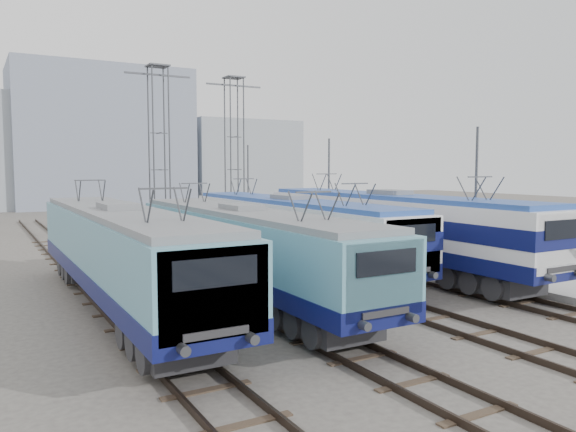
{
  "coord_description": "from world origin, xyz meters",
  "views": [
    {
      "loc": [
        -11.32,
        -15.91,
        5.19
      ],
      "look_at": [
        1.64,
        7.0,
        2.89
      ],
      "focal_mm": 35.0,
      "sensor_mm": 36.0,
      "label": 1
    }
  ],
  "objects_px": {
    "locomotive_far_left": "(121,250)",
    "catenary_tower_east": "(234,148)",
    "safety_cone": "(510,275)",
    "locomotive_far_right": "(391,223)",
    "mast_rear": "(248,188)",
    "locomotive_center_right": "(292,227)",
    "mast_front": "(475,204)",
    "mast_mid": "(329,194)",
    "locomotive_center_left": "(244,246)",
    "catenary_tower_west": "(159,146)"
  },
  "relations": [
    {
      "from": "catenary_tower_west",
      "to": "mast_front",
      "type": "height_order",
      "value": "catenary_tower_west"
    },
    {
      "from": "catenary_tower_east",
      "to": "safety_cone",
      "type": "height_order",
      "value": "catenary_tower_east"
    },
    {
      "from": "locomotive_far_left",
      "to": "mast_front",
      "type": "bearing_deg",
      "value": -8.21
    },
    {
      "from": "locomotive_far_left",
      "to": "catenary_tower_east",
      "type": "bearing_deg",
      "value": 56.19
    },
    {
      "from": "locomotive_center_left",
      "to": "catenary_tower_west",
      "type": "distance_m",
      "value": 19.12
    },
    {
      "from": "locomotive_center_right",
      "to": "mast_mid",
      "type": "xyz_separation_m",
      "value": [
        6.35,
        6.29,
        1.23
      ]
    },
    {
      "from": "locomotive_center_right",
      "to": "catenary_tower_east",
      "type": "height_order",
      "value": "catenary_tower_east"
    },
    {
      "from": "locomotive_center_right",
      "to": "locomotive_far_left",
      "type": "bearing_deg",
      "value": -158.75
    },
    {
      "from": "mast_mid",
      "to": "safety_cone",
      "type": "bearing_deg",
      "value": -90.41
    },
    {
      "from": "locomotive_far_left",
      "to": "mast_rear",
      "type": "relative_size",
      "value": 2.59
    },
    {
      "from": "locomotive_far_right",
      "to": "mast_front",
      "type": "xyz_separation_m",
      "value": [
        1.85,
        -3.61,
        1.1
      ]
    },
    {
      "from": "locomotive_center_left",
      "to": "locomotive_far_right",
      "type": "distance_m",
      "value": 9.24
    },
    {
      "from": "locomotive_far_right",
      "to": "catenary_tower_west",
      "type": "distance_m",
      "value": 18.22
    },
    {
      "from": "locomotive_center_right",
      "to": "catenary_tower_east",
      "type": "bearing_deg",
      "value": 75.37
    },
    {
      "from": "locomotive_center_right",
      "to": "mast_rear",
      "type": "height_order",
      "value": "mast_rear"
    },
    {
      "from": "locomotive_center_left",
      "to": "mast_mid",
      "type": "distance_m",
      "value": 15.12
    },
    {
      "from": "locomotive_far_left",
      "to": "safety_cone",
      "type": "relative_size",
      "value": 30.26
    },
    {
      "from": "mast_front",
      "to": "mast_mid",
      "type": "relative_size",
      "value": 1.0
    },
    {
      "from": "catenary_tower_east",
      "to": "mast_rear",
      "type": "height_order",
      "value": "catenary_tower_east"
    },
    {
      "from": "locomotive_center_right",
      "to": "catenary_tower_west",
      "type": "relative_size",
      "value": 1.48
    },
    {
      "from": "locomotive_far_right",
      "to": "safety_cone",
      "type": "relative_size",
      "value": 31.52
    },
    {
      "from": "locomotive_far_left",
      "to": "catenary_tower_east",
      "type": "relative_size",
      "value": 1.51
    },
    {
      "from": "mast_mid",
      "to": "mast_front",
      "type": "bearing_deg",
      "value": -90.0
    },
    {
      "from": "mast_front",
      "to": "mast_mid",
      "type": "height_order",
      "value": "same"
    },
    {
      "from": "safety_cone",
      "to": "mast_front",
      "type": "bearing_deg",
      "value": 87.25
    },
    {
      "from": "catenary_tower_east",
      "to": "mast_rear",
      "type": "distance_m",
      "value": 4.28
    },
    {
      "from": "locomotive_far_left",
      "to": "safety_cone",
      "type": "bearing_deg",
      "value": -15.73
    },
    {
      "from": "catenary_tower_west",
      "to": "locomotive_far_left",
      "type": "bearing_deg",
      "value": -110.78
    },
    {
      "from": "catenary_tower_west",
      "to": "safety_cone",
      "type": "bearing_deg",
      "value": -68.94
    },
    {
      "from": "mast_rear",
      "to": "safety_cone",
      "type": "xyz_separation_m",
      "value": [
        -0.1,
        -26.08,
        -2.9
      ]
    },
    {
      "from": "locomotive_center_right",
      "to": "safety_cone",
      "type": "bearing_deg",
      "value": -51.27
    },
    {
      "from": "locomotive_far_right",
      "to": "locomotive_center_left",
      "type": "bearing_deg",
      "value": -167.1
    },
    {
      "from": "locomotive_center_left",
      "to": "mast_mid",
      "type": "height_order",
      "value": "mast_mid"
    },
    {
      "from": "locomotive_far_left",
      "to": "mast_rear",
      "type": "distance_m",
      "value": 26.68
    },
    {
      "from": "mast_front",
      "to": "mast_rear",
      "type": "height_order",
      "value": "same"
    },
    {
      "from": "catenary_tower_west",
      "to": "mast_mid",
      "type": "relative_size",
      "value": 1.71
    },
    {
      "from": "locomotive_center_right",
      "to": "catenary_tower_east",
      "type": "relative_size",
      "value": 1.48
    },
    {
      "from": "locomotive_far_right",
      "to": "catenary_tower_west",
      "type": "bearing_deg",
      "value": 112.39
    },
    {
      "from": "mast_front",
      "to": "mast_rear",
      "type": "relative_size",
      "value": 1.0
    },
    {
      "from": "locomotive_far_right",
      "to": "catenary_tower_east",
      "type": "xyz_separation_m",
      "value": [
        -0.25,
        18.39,
        4.24
      ]
    },
    {
      "from": "mast_front",
      "to": "locomotive_far_right",
      "type": "bearing_deg",
      "value": 117.12
    },
    {
      "from": "locomotive_center_left",
      "to": "catenary_tower_east",
      "type": "xyz_separation_m",
      "value": [
        8.75,
        20.45,
        4.47
      ]
    },
    {
      "from": "safety_cone",
      "to": "locomotive_far_right",
      "type": "bearing_deg",
      "value": 107.1
    },
    {
      "from": "locomotive_far_right",
      "to": "mast_rear",
      "type": "relative_size",
      "value": 2.7
    },
    {
      "from": "mast_front",
      "to": "mast_mid",
      "type": "bearing_deg",
      "value": 90.0
    },
    {
      "from": "locomotive_center_left",
      "to": "locomotive_center_right",
      "type": "height_order",
      "value": "locomotive_center_right"
    },
    {
      "from": "locomotive_center_right",
      "to": "mast_mid",
      "type": "height_order",
      "value": "mast_mid"
    },
    {
      "from": "mast_rear",
      "to": "safety_cone",
      "type": "height_order",
      "value": "mast_rear"
    },
    {
      "from": "catenary_tower_east",
      "to": "mast_mid",
      "type": "relative_size",
      "value": 1.71
    },
    {
      "from": "locomotive_far_left",
      "to": "catenary_tower_east",
      "type": "height_order",
      "value": "catenary_tower_east"
    }
  ]
}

